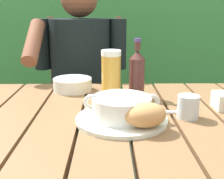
{
  "coord_description": "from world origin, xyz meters",
  "views": [
    {
      "loc": [
        0.01,
        -0.84,
        1.07
      ],
      "look_at": [
        0.03,
        0.07,
        0.81
      ],
      "focal_mm": 46.31,
      "sensor_mm": 36.0,
      "label": 1
    }
  ],
  "objects": [
    {
      "name": "dining_table",
      "position": [
        0.0,
        0.0,
        0.65
      ],
      "size": [
        1.28,
        0.84,
        0.74
      ],
      "color": "brown",
      "rests_on": "ground_plane"
    },
    {
      "name": "bread_roll",
      "position": [
        0.12,
        -0.1,
        0.79
      ],
      "size": [
        0.13,
        0.11,
        0.07
      ],
      "color": "tan",
      "rests_on": "serving_plate"
    },
    {
      "name": "beer_bottle",
      "position": [
        0.12,
        0.22,
        0.84
      ],
      "size": [
        0.06,
        0.06,
        0.22
      ],
      "color": "#4E2926",
      "rests_on": "dining_table"
    },
    {
      "name": "beer_glass",
      "position": [
        0.03,
        0.19,
        0.84
      ],
      "size": [
        0.07,
        0.07,
        0.18
      ],
      "color": "gold",
      "rests_on": "dining_table"
    },
    {
      "name": "chair_near_diner",
      "position": [
        -0.13,
        0.86,
        0.49
      ],
      "size": [
        0.46,
        0.46,
        1.02
      ],
      "color": "brown",
      "rests_on": "ground_plane"
    },
    {
      "name": "serving_plate",
      "position": [
        0.05,
        -0.03,
        0.75
      ],
      "size": [
        0.27,
        0.27,
        0.01
      ],
      "color": "white",
      "rests_on": "dining_table"
    },
    {
      "name": "table_knife",
      "position": [
        0.19,
        0.04,
        0.75
      ],
      "size": [
        0.15,
        0.03,
        0.01
      ],
      "color": "silver",
      "rests_on": "dining_table"
    },
    {
      "name": "soup_bowl",
      "position": [
        0.05,
        -0.03,
        0.79
      ],
      "size": [
        0.23,
        0.18,
        0.07
      ],
      "color": "white",
      "rests_on": "serving_plate"
    },
    {
      "name": "person_eating",
      "position": [
        -0.13,
        0.66,
        0.72
      ],
      "size": [
        0.48,
        0.47,
        1.23
      ],
      "color": "black",
      "rests_on": "ground_plane"
    },
    {
      "name": "hedge_backdrop",
      "position": [
        0.02,
        1.79,
        1.12
      ],
      "size": [
        4.07,
        0.85,
        2.81
      ],
      "color": "#387E3C",
      "rests_on": "ground_plane"
    },
    {
      "name": "diner_bowl",
      "position": [
        -0.13,
        0.31,
        0.77
      ],
      "size": [
        0.16,
        0.16,
        0.05
      ],
      "color": "white",
      "rests_on": "dining_table"
    },
    {
      "name": "water_glass_small",
      "position": [
        0.26,
        -0.01,
        0.78
      ],
      "size": [
        0.07,
        0.07,
        0.07
      ],
      "color": "silver",
      "rests_on": "dining_table"
    }
  ]
}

